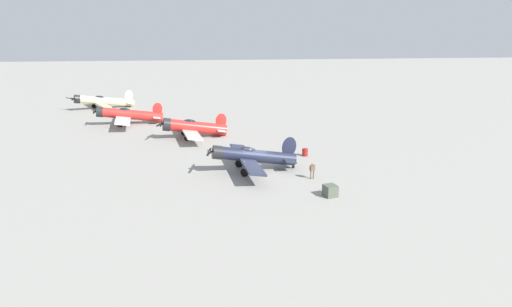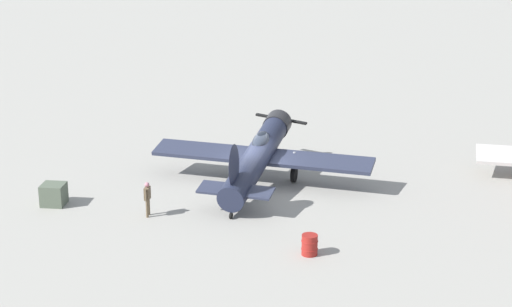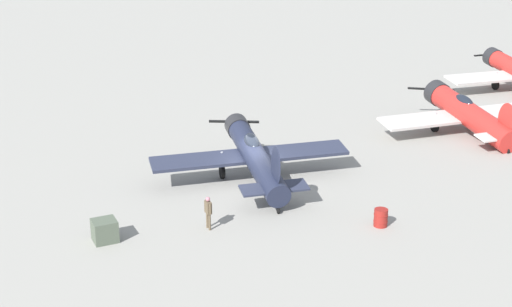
{
  "view_description": "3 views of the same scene",
  "coord_description": "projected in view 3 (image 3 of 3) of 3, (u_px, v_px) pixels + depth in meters",
  "views": [
    {
      "loc": [
        40.93,
        -6.28,
        13.24
      ],
      "look_at": [
        0.0,
        -0.0,
        1.8
      ],
      "focal_mm": 30.18,
      "sensor_mm": 36.0,
      "label": 1
    },
    {
      "loc": [
        -13.23,
        36.27,
        14.46
      ],
      "look_at": [
        0.0,
        -0.0,
        1.8
      ],
      "focal_mm": 59.74,
      "sensor_mm": 36.0,
      "label": 2
    },
    {
      "loc": [
        7.36,
        33.52,
        13.68
      ],
      "look_at": [
        0.0,
        -0.0,
        1.8
      ],
      "focal_mm": 47.94,
      "sensor_mm": 36.0,
      "label": 3
    }
  ],
  "objects": [
    {
      "name": "airplane_foreground",
      "position": [
        254.0,
        155.0,
        36.81
      ],
      "size": [
        11.06,
        9.34,
        3.43
      ],
      "rotation": [
        0.0,
        0.0,
        4.78
      ],
      "color": "#1E2338",
      "rests_on": "ground_plane"
    },
    {
      "name": "ground_plane",
      "position": [
        256.0,
        185.0,
        36.91
      ],
      "size": [
        400.0,
        400.0,
        0.0
      ],
      "primitive_type": "plane",
      "color": "gray"
    },
    {
      "name": "ground_crew_mechanic",
      "position": [
        208.0,
        210.0,
        31.39
      ],
      "size": [
        0.31,
        0.61,
        1.6
      ],
      "rotation": [
        0.0,
        0.0,
        3.37
      ],
      "color": "brown",
      "rests_on": "ground_plane"
    },
    {
      "name": "equipment_crate",
      "position": [
        105.0,
        231.0,
        30.37
      ],
      "size": [
        1.25,
        1.22,
        1.0
      ],
      "rotation": [
        0.0,
        0.0,
        0.23
      ],
      "color": "#4C5647",
      "rests_on": "ground_plane"
    },
    {
      "name": "airplane_mid_apron",
      "position": [
        466.0,
        113.0,
        45.29
      ],
      "size": [
        11.97,
        9.3,
        3.22
      ],
      "rotation": [
        0.0,
        0.0,
        4.85
      ],
      "color": "red",
      "rests_on": "ground_plane"
    },
    {
      "name": "fuel_drum",
      "position": [
        381.0,
        218.0,
        31.87
      ],
      "size": [
        0.68,
        0.68,
        0.85
      ],
      "color": "maroon",
      "rests_on": "ground_plane"
    }
  ]
}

